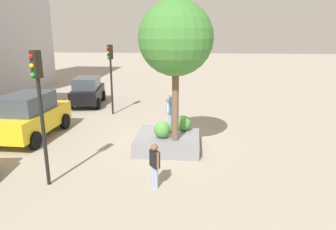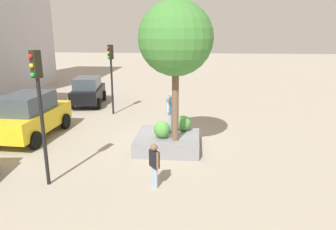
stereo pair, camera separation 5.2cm
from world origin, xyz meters
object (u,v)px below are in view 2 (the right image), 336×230
at_px(plaza_tree, 176,39).
at_px(taxi_cab, 30,115).
at_px(skateboarder, 171,108).
at_px(passerby_with_bag, 154,162).
at_px(sedan_parked, 88,91).
at_px(traffic_light_corner, 111,67).
at_px(traffic_light_median, 39,96).
at_px(planter_ledge, 168,141).
at_px(skateboard, 171,130).

distance_m(plaza_tree, taxi_cab, 8.15).
distance_m(skateboarder, passerby_with_bag, 4.24).
bearing_deg(taxi_cab, skateboarder, -92.86).
relative_size(sedan_parked, traffic_light_corner, 1.04).
xyz_separation_m(plaza_tree, skateboarder, (1.15, 0.25, -3.07)).
relative_size(traffic_light_median, passerby_with_bag, 2.93).
height_order(skateboarder, passerby_with_bag, skateboarder).
distance_m(plaza_tree, skateboarder, 3.29).
height_order(planter_ledge, skateboarder, skateboarder).
bearing_deg(skateboard, skateboarder, 180.00).
height_order(plaza_tree, skateboarder, plaza_tree).
height_order(planter_ledge, sedan_parked, sedan_parked).
height_order(plaza_tree, passerby_with_bag, plaza_tree).
distance_m(sedan_parked, traffic_light_corner, 3.85).
xyz_separation_m(planter_ledge, traffic_light_median, (-3.79, 3.77, 2.76)).
bearing_deg(planter_ledge, traffic_light_corner, 35.44).
bearing_deg(sedan_parked, taxi_cab, 176.49).
height_order(planter_ledge, plaza_tree, plaza_tree).
bearing_deg(passerby_with_bag, plaza_tree, -9.22).
bearing_deg(plaza_tree, traffic_light_median, 127.16).
bearing_deg(skateboarder, skateboard, 0.00).
height_order(plaza_tree, taxi_cab, plaza_tree).
xyz_separation_m(sedan_parked, passerby_with_bag, (-11.60, -6.21, -0.11)).
height_order(skateboarder, sedan_parked, skateboarder).
bearing_deg(plaza_tree, passerby_with_bag, 170.78).
bearing_deg(plaza_tree, skateboarder, 12.16).
distance_m(planter_ledge, plaza_tree, 4.52).
distance_m(taxi_cab, traffic_light_corner, 5.80).
xyz_separation_m(skateboard, taxi_cab, (0.34, 6.89, 0.44)).
xyz_separation_m(planter_ledge, taxi_cab, (0.84, 6.78, 0.81)).
relative_size(plaza_tree, skateboard, 7.23).
height_order(skateboard, passerby_with_bag, passerby_with_bag).
distance_m(skateboard, sedan_parked, 9.86).
bearing_deg(skateboard, traffic_light_median, 137.82).
bearing_deg(skateboard, sedan_parked, 40.91).
xyz_separation_m(plaza_tree, traffic_light_median, (-3.13, 4.12, -1.69)).
distance_m(planter_ledge, skateboard, 0.62).
distance_m(plaza_tree, traffic_light_median, 5.45).
bearing_deg(traffic_light_median, planter_ledge, -44.84).
relative_size(planter_ledge, traffic_light_median, 0.63).
bearing_deg(planter_ledge, skateboarder, -12.74).
height_order(traffic_light_corner, traffic_light_median, traffic_light_median).
bearing_deg(traffic_light_median, skateboarder, -42.18).
distance_m(skateboard, traffic_light_median, 6.25).
distance_m(skateboarder, traffic_light_median, 5.94).
distance_m(taxi_cab, passerby_with_bag, 8.03).
distance_m(planter_ledge, traffic_light_corner, 7.33).
relative_size(planter_ledge, passerby_with_bag, 1.83).
bearing_deg(plaza_tree, traffic_light_corner, 34.76).
bearing_deg(skateboarder, sedan_parked, 40.91).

